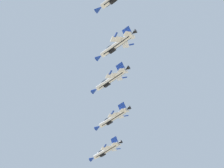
% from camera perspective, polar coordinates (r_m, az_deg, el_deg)
% --- Properties ---
extents(fighter_jet_lead, '(12.02, 12.74, 5.40)m').
position_cam_1_polar(fighter_jet_lead, '(146.85, -0.96, -10.17)').
color(fighter_jet_lead, white).
extents(fighter_jet_left_wing, '(11.88, 12.74, 5.78)m').
position_cam_1_polar(fighter_jet_left_wing, '(133.04, 0.11, -5.25)').
color(fighter_jet_left_wing, white).
extents(fighter_jet_right_wing, '(11.79, 12.74, 6.16)m').
position_cam_1_polar(fighter_jet_right_wing, '(123.22, -0.24, 0.65)').
color(fighter_jet_right_wing, white).
extents(fighter_jet_left_outer, '(11.95, 12.74, 5.51)m').
position_cam_1_polar(fighter_jet_left_outer, '(116.25, 0.61, 5.96)').
color(fighter_jet_left_outer, white).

